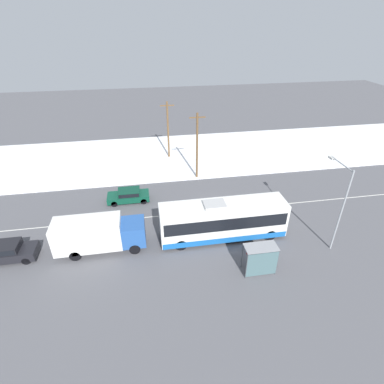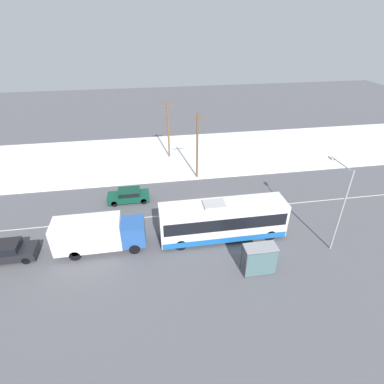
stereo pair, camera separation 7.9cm
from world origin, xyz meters
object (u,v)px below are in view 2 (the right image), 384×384
Objects in this scene: streetlamp at (340,197)px; utility_pole_snowlot at (168,129)px; box_truck at (98,233)px; pedestrian_at_stop at (250,251)px; parked_car_near_truck at (6,251)px; utility_pole_roadside at (197,146)px; bus_shelter at (261,257)px; sedan_car at (129,195)px; city_bus at (223,220)px.

utility_pole_snowlot reaches higher than streetlamp.
box_truck is 12.34m from pedestrian_at_stop.
parked_car_near_truck is 0.56× the size of utility_pole_roadside.
streetlamp is at bearing -5.32° from parked_car_near_truck.
streetlamp is (26.26, -2.45, 3.86)m from parked_car_near_truck.
parked_car_near_truck is at bearing 174.68° from streetlamp.
box_truck is 2.98× the size of bus_shelter.
box_truck reaches higher than sedan_car.
box_truck is at bearing 158.31° from bus_shelter.
sedan_car is 14.31m from pedestrian_at_stop.
box_truck is at bearing -113.14° from utility_pole_snowlot.
utility_pole_roadside is (17.42, 11.25, 3.29)m from parked_car_near_truck.
sedan_car is at bearing -153.34° from utility_pole_roadside.
pedestrian_at_stop is 15.05m from utility_pole_roadside.
bus_shelter is at bearing -83.32° from utility_pole_roadside.
box_truck is 13.06m from bus_shelter.
streetlamp reaches higher than bus_shelter.
utility_pole_roadside is (-0.21, 11.26, 2.38)m from city_bus.
city_bus is at bearing 109.22° from bus_shelter.
utility_pole_roadside is at bearing -67.58° from utility_pole_snowlot.
box_truck is 1.69× the size of sedan_car.
streetlamp is at bearing -57.17° from utility_pole_roadside.
bus_shelter is (1.67, -4.79, -0.08)m from city_bus.
bus_shelter is 23.12m from utility_pole_snowlot.
bus_shelter reaches higher than sedan_car.
sedan_car is 0.97× the size of parked_car_near_truck.
box_truck is at bearing 172.60° from streetlamp.
pedestrian_at_stop is 0.23× the size of streetlamp.
streetlamp is at bearing -7.40° from box_truck.
utility_pole_snowlot is at bearing 112.42° from utility_pole_roadside.
utility_pole_roadside reaches higher than parked_car_near_truck.
streetlamp is 0.96× the size of utility_pole_snowlot.
streetlamp is (6.96, 2.35, 3.03)m from bus_shelter.
utility_pole_snowlot reaches higher than bus_shelter.
utility_pole_roadside is (-1.88, 16.05, 2.46)m from bus_shelter.
box_truck reaches higher than bus_shelter.
pedestrian_at_stop is 21.77m from utility_pole_snowlot.
utility_pole_snowlot reaches higher than sedan_car.
utility_pole_snowlot is (-11.52, 20.20, -0.71)m from streetlamp.
city_bus is at bearing 164.21° from streetlamp.
utility_pole_snowlot is (-4.27, 21.14, 2.96)m from pedestrian_at_stop.
utility_pole_roadside is (7.98, 4.01, 3.38)m from sedan_car.
bus_shelter is at bearing -161.36° from streetlamp.
sedan_car is at bearing 150.04° from streetlamp.
utility_pole_snowlot reaches higher than city_bus.
city_bus is 17.66m from parked_car_near_truck.
city_bus is at bearing -88.93° from utility_pole_roadside.
city_bus is 6.47× the size of pedestrian_at_stop.
utility_pole_roadside is at bearing 96.68° from bus_shelter.
box_truck is 19.49m from streetlamp.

